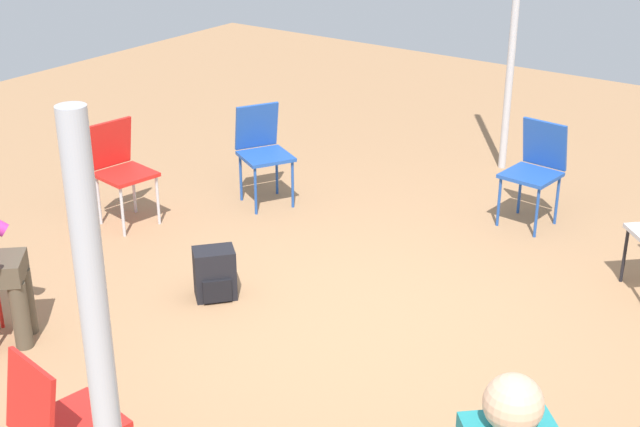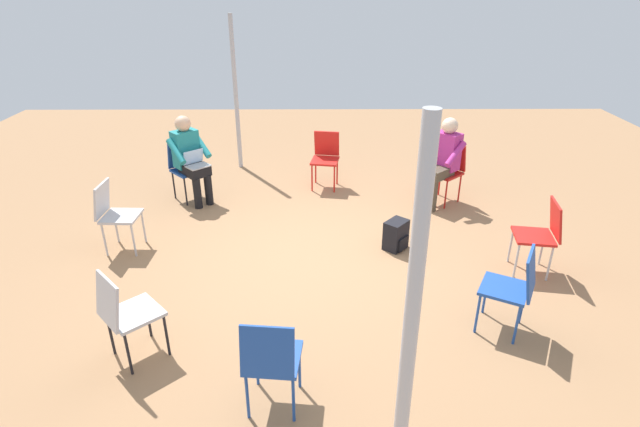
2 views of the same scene
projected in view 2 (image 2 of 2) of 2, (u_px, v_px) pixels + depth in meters
The scene contains 14 objects.
ground_plane at pixel (312, 256), 5.85m from camera, with size 14.09×14.09×0.00m, color #99704C.
chair_southwest at pixel (185, 166), 7.19m from camera, with size 0.59×0.58×0.85m.
chair_south at pixel (114, 212), 5.80m from camera, with size 0.41×0.45×0.85m.
chair_north at pixel (542, 232), 5.35m from camera, with size 0.46×0.49×0.85m.
chair_northwest at pixel (448, 168), 7.09m from camera, with size 0.58×0.59×0.85m.
chair_northeast at pixel (514, 285), 4.43m from camera, with size 0.55×0.57×0.85m.
chair_east at pixel (271, 358), 3.59m from camera, with size 0.47×0.44×0.85m.
chair_southeast at pixel (125, 311), 4.09m from camera, with size 0.58×0.59×0.85m.
chair_west at pixel (326, 155), 7.59m from camera, with size 0.49×0.46×0.85m.
person_with_laptop at pixel (190, 155), 6.99m from camera, with size 0.64×0.63×1.24m.
person_in_magenta at pixel (442, 158), 6.91m from camera, with size 0.63×0.63×1.24m.
backpack_near_laptop_user at pixel (396, 236), 5.96m from camera, with size 0.34×0.33×0.36m.
tent_pole_near at pixel (405, 384), 2.30m from camera, with size 0.07×0.07×2.57m, color #B2B2B7.
tent_pole_far at pixel (236, 95), 8.04m from camera, with size 0.07×0.07×2.46m, color #B2B2B7.
Camera 2 is at (5.05, 0.06, 2.99)m, focal length 28.00 mm.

